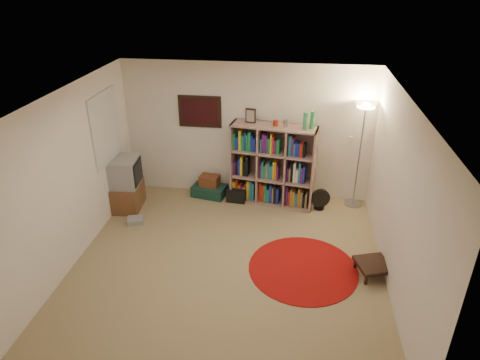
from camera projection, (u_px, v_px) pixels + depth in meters
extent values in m
cube|color=#937D56|center=(228.00, 264.00, 6.33)|extent=(4.50, 4.50, 0.02)
cube|color=white|center=(225.00, 98.00, 5.19)|extent=(4.50, 4.50, 0.02)
cube|color=silver|center=(247.00, 132.00, 7.76)|extent=(4.50, 0.02, 2.50)
cube|color=silver|center=(185.00, 309.00, 3.76)|extent=(4.50, 0.02, 2.50)
cube|color=silver|center=(69.00, 179.00, 6.03)|extent=(0.02, 4.50, 2.50)
cube|color=silver|center=(400.00, 201.00, 5.49)|extent=(0.02, 4.50, 2.50)
cube|color=black|center=(200.00, 112.00, 7.68)|extent=(0.78, 0.04, 0.58)
cube|color=#3A0B10|center=(200.00, 112.00, 7.66)|extent=(0.66, 0.01, 0.46)
cube|color=white|center=(106.00, 128.00, 7.04)|extent=(0.03, 1.00, 1.20)
cube|color=beige|center=(351.00, 140.00, 7.54)|extent=(0.08, 0.01, 0.12)
cube|color=#977064|center=(271.00, 201.00, 7.98)|extent=(1.55, 0.66, 0.03)
cube|color=#977064|center=(274.00, 126.00, 7.32)|extent=(1.55, 0.66, 0.03)
cube|color=#977064|center=(234.00, 160.00, 7.84)|extent=(0.10, 0.43, 1.50)
cube|color=#977064|center=(314.00, 170.00, 7.46)|extent=(0.10, 0.43, 1.50)
cube|color=#977064|center=(275.00, 161.00, 7.82)|extent=(1.48, 0.26, 1.50)
cube|color=#977064|center=(259.00, 164.00, 7.72)|extent=(0.10, 0.41, 1.43)
cube|color=#977064|center=(286.00, 167.00, 7.59)|extent=(0.10, 0.41, 1.43)
cube|color=#977064|center=(272.00, 178.00, 7.76)|extent=(1.48, 0.63, 0.03)
cube|color=#977064|center=(273.00, 152.00, 7.54)|extent=(1.48, 0.63, 0.03)
cube|color=gold|center=(235.00, 188.00, 8.04)|extent=(0.07, 0.18, 0.32)
cube|color=#AD2618|center=(238.00, 187.00, 8.02)|extent=(0.07, 0.18, 0.38)
cube|color=#C57218|center=(240.00, 190.00, 8.03)|extent=(0.07, 0.18, 0.26)
cube|color=#511862|center=(242.00, 191.00, 8.02)|extent=(0.07, 0.18, 0.26)
cube|color=#C57218|center=(245.00, 192.00, 8.01)|extent=(0.06, 0.17, 0.24)
cube|color=#AD2618|center=(247.00, 190.00, 7.99)|extent=(0.06, 0.17, 0.32)
cube|color=gold|center=(249.00, 189.00, 7.96)|extent=(0.07, 0.18, 0.37)
cube|color=teal|center=(251.00, 189.00, 7.95)|extent=(0.07, 0.18, 0.38)
cube|color=teal|center=(254.00, 190.00, 7.94)|extent=(0.07, 0.18, 0.35)
cube|color=#511862|center=(235.00, 167.00, 7.84)|extent=(0.07, 0.18, 0.24)
cube|color=black|center=(238.00, 167.00, 7.82)|extent=(0.07, 0.18, 0.27)
cube|color=navy|center=(240.00, 166.00, 7.80)|extent=(0.06, 0.17, 0.31)
cube|color=gold|center=(242.00, 165.00, 7.78)|extent=(0.07, 0.18, 0.36)
cube|color=black|center=(245.00, 167.00, 7.79)|extent=(0.07, 0.18, 0.28)
cube|color=black|center=(248.00, 165.00, 7.75)|extent=(0.08, 0.18, 0.37)
cube|color=#187B3A|center=(235.00, 141.00, 7.61)|extent=(0.07, 0.18, 0.30)
cube|color=navy|center=(238.00, 143.00, 7.61)|extent=(0.08, 0.18, 0.25)
cube|color=gold|center=(241.00, 140.00, 7.57)|extent=(0.07, 0.18, 0.37)
cube|color=#187B3A|center=(244.00, 142.00, 7.57)|extent=(0.08, 0.18, 0.28)
cube|color=navy|center=(246.00, 141.00, 7.55)|extent=(0.06, 0.17, 0.34)
cube|color=#187B3A|center=(248.00, 142.00, 7.55)|extent=(0.06, 0.17, 0.31)
cube|color=#187B3A|center=(250.00, 141.00, 7.52)|extent=(0.08, 0.18, 0.36)
cube|color=navy|center=(253.00, 143.00, 7.53)|extent=(0.05, 0.17, 0.30)
cube|color=navy|center=(255.00, 144.00, 7.53)|extent=(0.07, 0.18, 0.25)
cube|color=#AD2618|center=(261.00, 191.00, 7.90)|extent=(0.07, 0.18, 0.37)
cube|color=#AD2618|center=(263.00, 192.00, 7.90)|extent=(0.07, 0.18, 0.34)
cube|color=#187B3A|center=(266.00, 192.00, 7.88)|extent=(0.07, 0.18, 0.34)
cube|color=teal|center=(269.00, 194.00, 7.89)|extent=(0.07, 0.18, 0.26)
cube|color=navy|center=(271.00, 193.00, 7.86)|extent=(0.07, 0.18, 0.35)
cube|color=olive|center=(273.00, 194.00, 7.85)|extent=(0.05, 0.17, 0.31)
cube|color=black|center=(275.00, 193.00, 7.84)|extent=(0.06, 0.18, 0.34)
cube|color=navy|center=(278.00, 195.00, 7.84)|extent=(0.07, 0.18, 0.29)
cube|color=#511862|center=(261.00, 170.00, 7.71)|extent=(0.06, 0.17, 0.26)
cube|color=teal|center=(263.00, 169.00, 7.69)|extent=(0.06, 0.17, 0.31)
cube|color=#187B3A|center=(265.00, 171.00, 7.70)|extent=(0.06, 0.17, 0.24)
cube|color=olive|center=(267.00, 170.00, 7.68)|extent=(0.06, 0.17, 0.28)
cube|color=teal|center=(269.00, 169.00, 7.66)|extent=(0.05, 0.17, 0.31)
cube|color=teal|center=(272.00, 171.00, 7.66)|extent=(0.08, 0.18, 0.25)
cube|color=gold|center=(274.00, 169.00, 7.63)|extent=(0.06, 0.17, 0.34)
cube|color=#C57218|center=(276.00, 170.00, 7.62)|extent=(0.06, 0.17, 0.33)
cube|color=#511862|center=(278.00, 172.00, 7.63)|extent=(0.06, 0.17, 0.27)
cube|color=teal|center=(262.00, 145.00, 7.49)|extent=(0.06, 0.17, 0.26)
cube|color=#511862|center=(264.00, 143.00, 7.46)|extent=(0.07, 0.18, 0.35)
cube|color=#511862|center=(267.00, 143.00, 7.45)|extent=(0.08, 0.18, 0.34)
cube|color=#187B3A|center=(270.00, 145.00, 7.45)|extent=(0.07, 0.18, 0.28)
cube|color=gold|center=(272.00, 143.00, 7.42)|extent=(0.06, 0.17, 0.36)
cube|color=#AD2618|center=(274.00, 145.00, 7.42)|extent=(0.06, 0.17, 0.32)
cube|color=#511862|center=(276.00, 147.00, 7.43)|extent=(0.06, 0.18, 0.26)
cube|color=#187B3A|center=(279.00, 146.00, 7.41)|extent=(0.07, 0.18, 0.28)
cube|color=#511862|center=(287.00, 195.00, 7.77)|extent=(0.07, 0.18, 0.36)
cube|color=#AD2618|center=(290.00, 197.00, 7.78)|extent=(0.06, 0.17, 0.28)
cube|color=olive|center=(292.00, 196.00, 7.76)|extent=(0.06, 0.17, 0.32)
cube|color=#C57218|center=(294.00, 197.00, 7.76)|extent=(0.07, 0.18, 0.29)
cube|color=teal|center=(297.00, 199.00, 7.76)|extent=(0.07, 0.18, 0.25)
cube|color=#C57218|center=(299.00, 197.00, 7.72)|extent=(0.07, 0.18, 0.35)
cube|color=olive|center=(302.00, 198.00, 7.72)|extent=(0.07, 0.18, 0.30)
cube|color=black|center=(304.00, 200.00, 7.72)|extent=(0.07, 0.18, 0.24)
cube|color=olive|center=(306.00, 199.00, 7.70)|extent=(0.06, 0.17, 0.28)
cube|color=#511862|center=(288.00, 174.00, 7.59)|extent=(0.06, 0.17, 0.24)
cube|color=olive|center=(290.00, 174.00, 7.58)|extent=(0.05, 0.17, 0.25)
cube|color=black|center=(293.00, 172.00, 7.54)|extent=(0.06, 0.18, 0.34)
cube|color=silver|center=(295.00, 171.00, 7.53)|extent=(0.07, 0.18, 0.37)
cube|color=silver|center=(297.00, 175.00, 7.54)|extent=(0.07, 0.18, 0.24)
cube|color=teal|center=(300.00, 172.00, 7.50)|extent=(0.06, 0.17, 0.38)
cube|color=#511862|center=(302.00, 175.00, 7.51)|extent=(0.06, 0.18, 0.28)
cube|color=navy|center=(304.00, 174.00, 7.50)|extent=(0.06, 0.17, 0.32)
cube|color=teal|center=(291.00, 145.00, 7.34)|extent=(0.08, 0.18, 0.37)
cube|color=#511862|center=(293.00, 146.00, 7.33)|extent=(0.06, 0.17, 0.34)
cube|color=teal|center=(295.00, 149.00, 7.35)|extent=(0.05, 0.17, 0.24)
cube|color=navy|center=(297.00, 149.00, 7.33)|extent=(0.06, 0.17, 0.26)
cube|color=navy|center=(299.00, 149.00, 7.33)|extent=(0.06, 0.17, 0.25)
cube|color=#AD2618|center=(302.00, 150.00, 7.31)|extent=(0.08, 0.18, 0.25)
cube|color=black|center=(305.00, 150.00, 7.30)|extent=(0.07, 0.18, 0.25)
cube|color=black|center=(251.00, 116.00, 7.38)|extent=(0.18, 0.05, 0.26)
cube|color=gray|center=(250.00, 116.00, 7.37)|extent=(0.14, 0.03, 0.20)
cylinder|color=#A0210E|center=(276.00, 123.00, 7.29)|extent=(0.10, 0.10, 0.10)
cylinder|color=#ABAAAF|center=(286.00, 123.00, 7.24)|extent=(0.09, 0.09, 0.12)
cylinder|color=#3B9B59|center=(306.00, 121.00, 7.07)|extent=(0.10, 0.10, 0.30)
cylinder|color=#3B9B59|center=(313.00, 120.00, 7.11)|extent=(0.10, 0.10, 0.30)
cylinder|color=#ABAAAF|center=(353.00, 203.00, 7.89)|extent=(0.38, 0.38, 0.03)
cylinder|color=#ABAAAF|center=(359.00, 158.00, 7.48)|extent=(0.03, 0.03, 1.79)
cone|color=#ABAAAF|center=(366.00, 107.00, 7.07)|extent=(0.46, 0.46, 0.14)
cylinder|color=#FFD88C|center=(366.00, 107.00, 7.06)|extent=(0.37, 0.37, 0.02)
cylinder|color=black|center=(319.00, 208.00, 7.76)|extent=(0.23, 0.23, 0.03)
cylinder|color=black|center=(319.00, 204.00, 7.72)|extent=(0.05, 0.05, 0.14)
cylinder|color=black|center=(320.00, 198.00, 7.65)|extent=(0.35, 0.17, 0.35)
cube|color=brown|center=(128.00, 196.00, 7.71)|extent=(0.51, 0.69, 0.46)
cube|color=#959498|center=(125.00, 172.00, 7.49)|extent=(0.50, 0.58, 0.51)
cube|color=black|center=(138.00, 172.00, 7.48)|extent=(0.05, 0.48, 0.42)
cube|color=black|center=(138.00, 172.00, 7.48)|extent=(0.04, 0.42, 0.37)
cube|color=#959498|center=(136.00, 220.00, 7.32)|extent=(0.32, 0.29, 0.09)
cube|color=#123429|center=(209.00, 190.00, 8.17)|extent=(0.69, 0.51, 0.20)
cube|color=#5F2D17|center=(210.00, 181.00, 8.10)|extent=(0.39, 0.30, 0.20)
cube|color=black|center=(237.00, 194.00, 8.00)|extent=(0.38, 0.33, 0.25)
cylinder|color=maroon|center=(303.00, 268.00, 6.22)|extent=(1.59, 1.59, 0.01)
cube|color=black|center=(373.00, 265.00, 6.03)|extent=(0.56, 0.56, 0.05)
cube|color=black|center=(366.00, 280.00, 5.89)|extent=(0.04, 0.04, 0.16)
cube|color=black|center=(390.00, 277.00, 5.95)|extent=(0.04, 0.04, 0.16)
cube|color=black|center=(355.00, 264.00, 6.20)|extent=(0.04, 0.04, 0.16)
cube|color=black|center=(378.00, 261.00, 6.26)|extent=(0.04, 0.04, 0.16)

